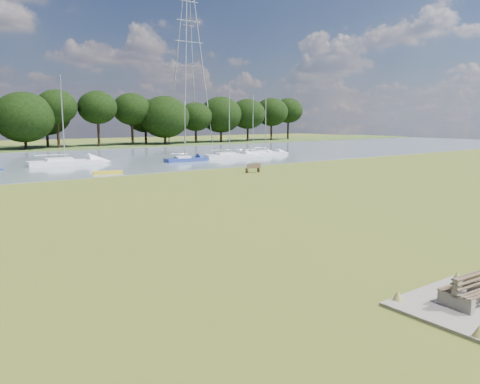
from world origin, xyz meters
TOP-DOWN VIEW (x-y plane):
  - ground at (0.00, 0.00)m, footprint 220.00×220.00m
  - river at (0.00, 42.00)m, footprint 220.00×40.00m
  - concrete_pad at (0.00, -14.00)m, footprint 4.20×3.20m
  - bench_pair at (-0.00, -14.00)m, footprint 1.84×1.16m
  - riverbank_bench at (15.91, 16.72)m, footprint 1.61×0.71m
  - kayak at (3.48, 24.00)m, footprint 2.90×1.37m
  - pylon at (39.76, 70.00)m, footprint 7.05×4.94m
  - sailboat_2 at (16.29, 31.22)m, footprint 5.47×1.65m
  - sailboat_3 at (30.70, 32.90)m, footprint 6.39×2.83m
  - sailboat_4 at (28.43, 32.98)m, footprint 6.90×2.51m
  - sailboat_7 at (2.63, 35.58)m, footprint 8.27×2.67m
  - sailboat_8 at (23.82, 32.30)m, footprint 7.13×3.18m

SIDE VIEW (x-z plane):
  - ground at x=0.00m, z-range 0.00..0.00m
  - river at x=0.00m, z-range -0.05..0.05m
  - concrete_pad at x=0.00m, z-range 0.00..0.10m
  - kayak at x=3.48m, z-range 0.05..0.33m
  - sailboat_4 at x=28.43m, z-range -3.88..4.81m
  - sailboat_2 at x=16.29m, z-range -3.28..4.24m
  - riverbank_bench at x=15.91m, z-range 0.00..0.96m
  - bench_pair at x=0.00m, z-range 0.01..0.97m
  - sailboat_3 at x=30.70m, z-range -3.59..4.65m
  - sailboat_8 at x=23.82m, z-range -4.48..5.57m
  - sailboat_7 at x=2.63m, z-range -4.59..5.73m
  - pylon at x=39.76m, z-range 4.17..39.38m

